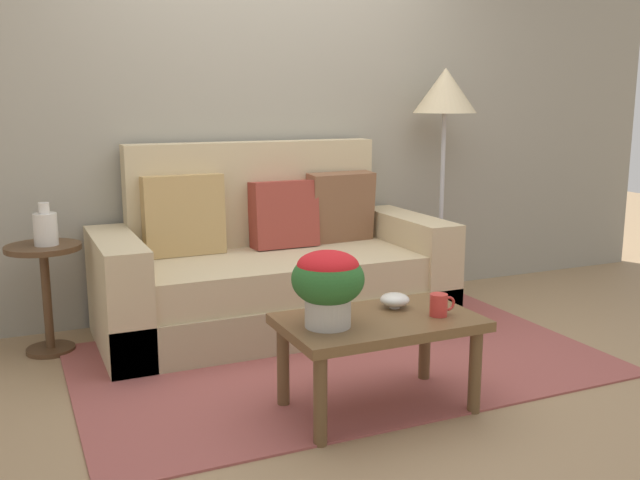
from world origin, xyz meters
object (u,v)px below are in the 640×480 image
object	(u,v)px
side_table	(45,279)
table_vase	(45,228)
couch	(272,272)
floor_lamp	(445,103)
snack_bowl	(395,300)
potted_plant	(328,280)
coffee_table	(379,331)
coffee_mug	(439,305)

from	to	relation	value
side_table	table_vase	world-z (taller)	table_vase
couch	table_vase	xyz separation A→B (m)	(-1.25, 0.06, 0.35)
side_table	floor_lamp	xyz separation A→B (m)	(2.57, 0.08, 0.92)
snack_bowl	side_table	bearing A→B (deg)	137.98
floor_lamp	potted_plant	bearing A→B (deg)	-136.19
coffee_table	potted_plant	bearing A→B (deg)	-175.69
couch	potted_plant	world-z (taller)	couch
table_vase	couch	bearing A→B (deg)	-2.73
side_table	snack_bowl	distance (m)	1.91
coffee_mug	table_vase	xyz separation A→B (m)	(-1.52, 1.45, 0.22)
coffee_table	side_table	world-z (taller)	side_table
side_table	coffee_mug	xyz separation A→B (m)	(1.54, -1.46, 0.06)
side_table	potted_plant	world-z (taller)	potted_plant
coffee_mug	snack_bowl	world-z (taller)	coffee_mug
coffee_table	snack_bowl	size ratio (longest dim) A/B	6.35
coffee_table	side_table	xyz separation A→B (m)	(-1.28, 1.38, 0.05)
couch	coffee_mug	xyz separation A→B (m)	(0.27, -1.39, 0.14)
snack_bowl	table_vase	world-z (taller)	table_vase
coffee_table	side_table	bearing A→B (deg)	132.94
couch	coffee_table	xyz separation A→B (m)	(0.02, -1.30, 0.02)
coffee_mug	table_vase	distance (m)	2.11
couch	side_table	bearing A→B (deg)	176.56
coffee_table	potted_plant	distance (m)	0.37
couch	coffee_mug	distance (m)	1.42
snack_bowl	table_vase	xyz separation A→B (m)	(-1.40, 1.26, 0.23)
coffee_table	potted_plant	world-z (taller)	potted_plant
side_table	table_vase	xyz separation A→B (m)	(0.02, -0.02, 0.28)
floor_lamp	snack_bowl	distance (m)	1.98
couch	snack_bowl	bearing A→B (deg)	-82.73
snack_bowl	couch	bearing A→B (deg)	97.27
side_table	floor_lamp	bearing A→B (deg)	1.79
couch	coffee_table	size ratio (longest dim) A/B	2.38
side_table	snack_bowl	xyz separation A→B (m)	(1.42, -1.28, 0.05)
coffee_mug	coffee_table	bearing A→B (deg)	161.63
coffee_table	coffee_mug	bearing A→B (deg)	-18.37
coffee_table	potted_plant	xyz separation A→B (m)	(-0.25, -0.02, 0.26)
coffee_mug	table_vase	size ratio (longest dim) A/B	0.54
snack_bowl	floor_lamp	bearing A→B (deg)	49.76
snack_bowl	coffee_table	bearing A→B (deg)	-143.70
snack_bowl	table_vase	bearing A→B (deg)	137.97
couch	coffee_table	distance (m)	1.30
potted_plant	table_vase	distance (m)	1.71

